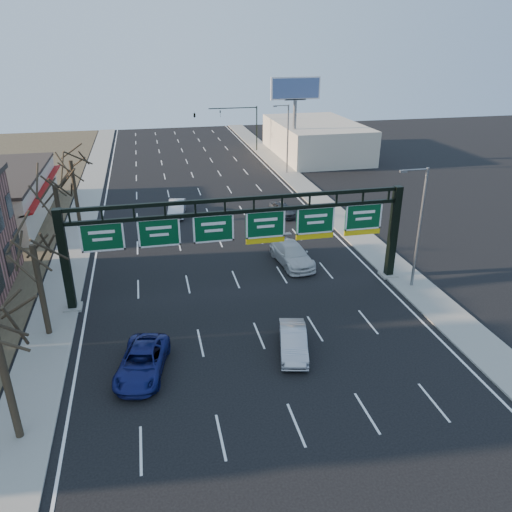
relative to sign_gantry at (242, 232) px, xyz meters
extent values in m
plane|color=black|center=(-0.16, -8.00, -4.63)|extent=(160.00, 160.00, 0.00)
cube|color=gray|center=(-12.96, 12.00, -4.57)|extent=(3.00, 120.00, 0.12)
cube|color=gray|center=(12.64, 12.00, -4.57)|extent=(3.00, 120.00, 0.12)
cube|color=white|center=(-0.16, 12.00, -4.62)|extent=(21.60, 120.00, 0.01)
cube|color=black|center=(-11.86, 0.00, -1.03)|extent=(0.55, 0.55, 7.20)
cube|color=gray|center=(-11.86, 0.00, -4.53)|extent=(1.20, 1.20, 0.20)
cube|color=black|center=(11.54, 0.00, -1.03)|extent=(0.55, 0.55, 7.20)
cube|color=gray|center=(11.54, 0.00, -4.53)|extent=(1.20, 1.20, 0.20)
cube|color=black|center=(-0.16, 0.00, 2.42)|extent=(23.40, 0.25, 0.25)
cube|color=black|center=(-0.16, 0.00, 1.52)|extent=(23.40, 0.25, 0.25)
cube|color=#044120|center=(-9.33, 0.00, 0.47)|extent=(2.80, 0.10, 2.00)
cube|color=#044120|center=(-5.66, 0.00, 0.47)|extent=(2.80, 0.10, 2.00)
cube|color=#044120|center=(-1.99, 0.00, 0.47)|extent=(2.80, 0.10, 2.00)
cube|color=#044120|center=(1.67, 0.00, 0.47)|extent=(2.80, 0.10, 2.00)
cube|color=yellow|center=(1.67, 0.00, -0.75)|extent=(2.80, 0.10, 0.40)
cube|color=#044120|center=(5.34, 0.00, 0.47)|extent=(2.80, 0.10, 2.00)
cube|color=yellow|center=(5.34, 0.00, -0.75)|extent=(2.80, 0.10, 0.40)
cube|color=#044120|center=(9.01, 0.00, 0.47)|extent=(2.80, 0.10, 2.00)
cube|color=yellow|center=(9.01, 0.00, -0.75)|extent=(2.80, 0.10, 0.40)
cube|color=maroon|center=(-16.56, 21.00, -1.63)|extent=(1.20, 18.00, 0.40)
cube|color=beige|center=(19.84, 42.00, -2.13)|extent=(12.00, 20.00, 5.00)
cylinder|color=black|center=(-12.96, -12.00, -1.28)|extent=(0.36, 0.36, 6.46)
cylinder|color=black|center=(-12.96, -3.00, -1.47)|extent=(0.36, 0.36, 6.08)
cylinder|color=black|center=(-12.96, 7.00, -1.09)|extent=(0.36, 0.36, 6.84)
cylinder|color=black|center=(-12.96, 17.00, -1.28)|extent=(0.36, 0.36, 6.46)
cylinder|color=slate|center=(12.44, -2.00, -0.01)|extent=(0.20, 0.20, 9.00)
cylinder|color=slate|center=(11.54, -2.00, 4.39)|extent=(1.80, 0.12, 0.12)
cube|color=slate|center=(10.64, -2.00, 4.34)|extent=(0.50, 0.22, 0.15)
cylinder|color=slate|center=(12.44, 32.00, -0.01)|extent=(0.20, 0.20, 9.00)
cylinder|color=slate|center=(11.54, 32.00, 4.39)|extent=(1.80, 0.12, 0.12)
cube|color=slate|center=(10.64, 32.00, 4.34)|extent=(0.50, 0.22, 0.15)
cylinder|color=slate|center=(14.84, 37.00, -0.13)|extent=(0.50, 0.50, 9.00)
cube|color=slate|center=(14.84, 37.00, 4.37)|extent=(3.00, 0.30, 0.20)
cube|color=white|center=(14.84, 37.00, 5.87)|extent=(7.00, 0.30, 3.00)
cube|color=#475C8F|center=(14.84, 36.80, 5.87)|extent=(6.60, 0.05, 2.60)
cylinder|color=black|center=(11.64, 47.00, -1.13)|extent=(0.18, 0.18, 7.00)
cylinder|color=black|center=(7.84, 47.00, 2.17)|extent=(7.60, 0.14, 0.14)
imported|color=black|center=(5.84, 47.00, 1.37)|extent=(0.20, 0.20, 1.00)
imported|color=black|center=(1.84, 47.00, 1.37)|extent=(0.54, 0.54, 1.62)
imported|color=navy|center=(-7.28, -8.28, -3.91)|extent=(3.48, 5.59, 1.44)
imported|color=#A9A8AD|center=(1.40, -8.18, -3.91)|extent=(2.48, 4.63, 1.45)
imported|color=silver|center=(4.85, 3.89, -3.80)|extent=(2.92, 5.95, 1.66)
imported|color=#393B3E|center=(7.24, 15.50, -3.95)|extent=(2.21, 4.18, 1.36)
imported|color=silver|center=(-3.38, 18.08, -3.88)|extent=(2.22, 4.74, 1.50)
camera|label=1|loc=(-6.12, -31.77, 12.56)|focal=35.00mm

